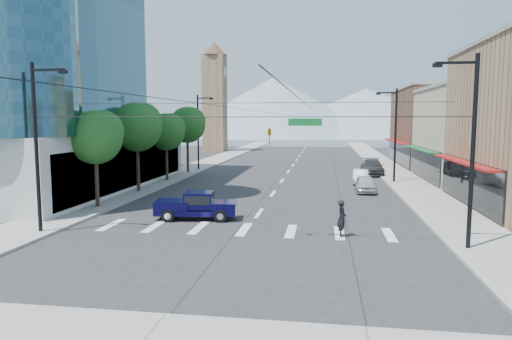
# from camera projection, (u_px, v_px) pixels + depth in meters

# --- Properties ---
(ground) EXTENTS (160.00, 160.00, 0.00)m
(ground) POSITION_uv_depth(u_px,v_px,m) (243.00, 237.00, 23.75)
(ground) COLOR #28282B
(ground) RESTS_ON ground
(sidewalk_left) EXTENTS (4.00, 120.00, 0.15)m
(sidewalk_left) POSITION_uv_depth(u_px,v_px,m) (210.00, 162.00, 64.83)
(sidewalk_left) COLOR gray
(sidewalk_left) RESTS_ON ground
(sidewalk_right) EXTENTS (4.00, 120.00, 0.15)m
(sidewalk_right) POSITION_uv_depth(u_px,v_px,m) (383.00, 164.00, 61.29)
(sidewalk_right) COLOR gray
(sidewalk_right) RESTS_ON ground
(shop_mid) EXTENTS (12.00, 14.00, 9.00)m
(shop_mid) POSITION_uv_depth(u_px,v_px,m) (491.00, 136.00, 43.90)
(shop_mid) COLOR tan
(shop_mid) RESTS_ON ground
(shop_far) EXTENTS (12.00, 18.00, 10.00)m
(shop_far) POSITION_uv_depth(u_px,v_px,m) (447.00, 128.00, 59.57)
(shop_far) COLOR brown
(shop_far) RESTS_ON ground
(clock_tower) EXTENTS (4.80, 4.80, 20.40)m
(clock_tower) POSITION_uv_depth(u_px,v_px,m) (215.00, 95.00, 85.95)
(clock_tower) COLOR #8C6B4C
(clock_tower) RESTS_ON ground
(mountain_left) EXTENTS (80.00, 80.00, 22.00)m
(mountain_left) POSITION_uv_depth(u_px,v_px,m) (274.00, 106.00, 172.19)
(mountain_left) COLOR gray
(mountain_left) RESTS_ON ground
(mountain_right) EXTENTS (90.00, 90.00, 18.00)m
(mountain_right) POSITION_uv_depth(u_px,v_px,m) (366.00, 112.00, 177.08)
(mountain_right) COLOR gray
(mountain_right) RESTS_ON ground
(tree_near) EXTENTS (3.65, 3.64, 6.71)m
(tree_near) POSITION_uv_depth(u_px,v_px,m) (98.00, 136.00, 30.83)
(tree_near) COLOR black
(tree_near) RESTS_ON ground
(tree_midnear) EXTENTS (4.09, 4.09, 7.52)m
(tree_midnear) POSITION_uv_depth(u_px,v_px,m) (139.00, 125.00, 37.64)
(tree_midnear) COLOR black
(tree_midnear) RESTS_ON ground
(tree_midfar) EXTENTS (3.65, 3.64, 6.71)m
(tree_midfar) POSITION_uv_depth(u_px,v_px,m) (168.00, 131.00, 44.59)
(tree_midfar) COLOR black
(tree_midfar) RESTS_ON ground
(tree_far) EXTENTS (4.09, 4.09, 7.52)m
(tree_far) POSITION_uv_depth(u_px,v_px,m) (189.00, 124.00, 51.40)
(tree_far) COLOR black
(tree_far) RESTS_ON ground
(signal_rig) EXTENTS (21.80, 0.20, 9.00)m
(signal_rig) POSITION_uv_depth(u_px,v_px,m) (243.00, 149.00, 22.23)
(signal_rig) COLOR black
(signal_rig) RESTS_ON ground
(lamp_pole_nw) EXTENTS (2.00, 0.25, 9.00)m
(lamp_pole_nw) POSITION_uv_depth(u_px,v_px,m) (199.00, 129.00, 54.27)
(lamp_pole_nw) COLOR black
(lamp_pole_nw) RESTS_ON ground
(lamp_pole_ne) EXTENTS (2.00, 0.25, 9.00)m
(lamp_pole_ne) POSITION_uv_depth(u_px,v_px,m) (394.00, 132.00, 43.26)
(lamp_pole_ne) COLOR black
(lamp_pole_ne) RESTS_ON ground
(pickup_truck) EXTENTS (5.18, 2.41, 1.69)m
(pickup_truck) POSITION_uv_depth(u_px,v_px,m) (196.00, 205.00, 27.83)
(pickup_truck) COLOR black
(pickup_truck) RESTS_ON ground
(pedestrian) EXTENTS (0.49, 0.73, 1.95)m
(pedestrian) POSITION_uv_depth(u_px,v_px,m) (342.00, 218.00, 23.67)
(pedestrian) COLOR black
(pedestrian) RESTS_ON ground
(parked_car_near) EXTENTS (1.67, 4.08, 1.38)m
(parked_car_near) POSITION_uv_depth(u_px,v_px,m) (365.00, 184.00, 38.25)
(parked_car_near) COLOR silver
(parked_car_near) RESTS_ON ground
(parked_car_mid) EXTENTS (1.71, 4.15, 1.34)m
(parked_car_mid) POSITION_uv_depth(u_px,v_px,m) (361.00, 176.00, 43.48)
(parked_car_mid) COLOR silver
(parked_car_mid) RESTS_ON ground
(parked_car_far) EXTENTS (2.52, 5.83, 1.67)m
(parked_car_far) POSITION_uv_depth(u_px,v_px,m) (372.00, 167.00, 50.40)
(parked_car_far) COLOR #323235
(parked_car_far) RESTS_ON ground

